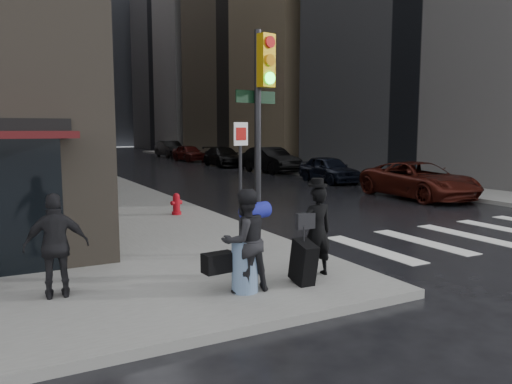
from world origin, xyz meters
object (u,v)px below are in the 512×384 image
Objects in this scene: parked_car_1 at (329,169)px; traffic_light at (260,112)px; parked_car_0 at (419,180)px; parked_car_2 at (271,160)px; man_jeans at (244,241)px; man_greycoat at (56,246)px; parked_car_4 at (189,153)px; parked_car_3 at (223,157)px; fire_hydrant at (176,205)px; man_overcoat at (314,236)px; parked_car_5 at (170,149)px.

traffic_light is at bearing -127.83° from parked_car_1.
traffic_light is at bearing -147.87° from parked_car_0.
parked_car_1 is 0.83× the size of parked_car_2.
man_jeans reaches higher than man_greycoat.
man_greycoat reaches higher than parked_car_4.
man_greycoat is at bearing 179.15° from traffic_light.
fire_hydrant is at bearing -114.38° from parked_car_3.
parked_car_2 is (10.72, 13.07, 0.36)m from fire_hydrant.
fire_hydrant is at bearing -144.68° from parked_car_1.
parked_car_1 is 0.96× the size of parked_car_4.
man_overcoat is at bearing -107.53° from parked_car_3.
parked_car_1 is at bearing -123.60° from man_overcoat.
parked_car_0 is (14.21, 6.39, -0.24)m from man_greycoat.
traffic_light is (3.98, 0.81, 2.12)m from man_greycoat.
man_jeans is at bearing -113.90° from parked_car_4.
parked_car_1 is 0.83× the size of parked_car_3.
parked_car_5 reaches higher than parked_car_2.
man_jeans reaches higher than parked_car_4.
parked_car_0 is 1.28× the size of parked_car_1.
man_jeans reaches higher than parked_car_3.
traffic_light is 16.27m from parked_car_1.
parked_car_1 is 0.83× the size of parked_car_5.
parked_car_1 is at bearing 36.52° from traffic_light.
man_jeans reaches higher than parked_car_5.
parked_car_2 reaches higher than parked_car_3.
man_jeans is 0.37× the size of traffic_light.
parked_car_2 is at bearing -126.42° from man_jeans.
parked_car_5 is at bearing 92.75° from parked_car_3.
man_overcoat is 17.39m from parked_car_1.
parked_car_2 is (10.71, 20.42, -0.08)m from man_overcoat.
parked_car_0 is at bearing -140.53° from man_overcoat.
man_jeans reaches higher than parked_car_1.
parked_car_5 is (0.48, 6.53, 0.09)m from parked_car_4.
parked_car_0 is (11.55, 7.50, -0.26)m from man_jeans.
parked_car_1 is at bearing -86.06° from parked_car_3.
parked_car_0 is at bearing -152.82° from man_jeans.
parked_car_5 is (11.99, 40.15, -0.18)m from man_jeans.
parked_car_0 is at bearing -94.91° from parked_car_4.
traffic_light is at bearing -106.37° from parked_car_5.
traffic_light is 1.12× the size of parked_car_1.
parked_car_4 is at bearing -108.75° from man_greycoat.
parked_car_1 is (10.47, 13.89, -0.20)m from man_overcoat.
man_greycoat is 0.33× the size of parked_car_3.
man_jeans is at bearing -126.99° from parked_car_1.
parked_car_2 is (10.84, 18.65, -2.27)m from traffic_light.
fire_hydrant is at bearing 76.48° from traffic_light.
man_greycoat is 0.33× the size of parked_car_5.
parked_car_5 reaches higher than parked_car_3.
fire_hydrant is at bearing -116.08° from parked_car_4.
parked_car_3 is at bearing -107.64° from man_overcoat.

